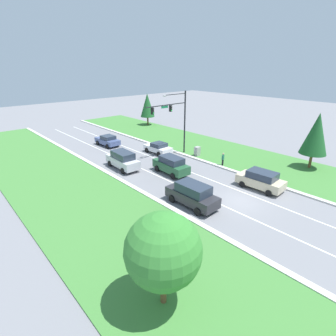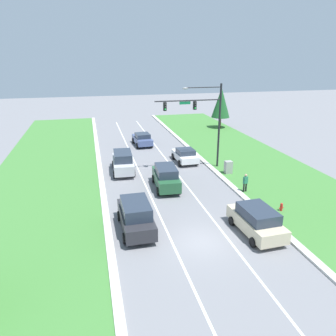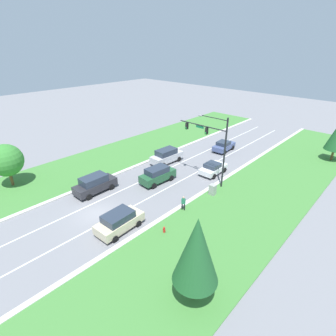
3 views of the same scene
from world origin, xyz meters
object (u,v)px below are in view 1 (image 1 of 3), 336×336
(silver_suv, at_px, (123,160))
(white_sedan, at_px, (158,148))
(utility_cabinet, at_px, (197,152))
(conifer_far_right_tree, at_px, (147,105))
(oak_near_left_tree, at_px, (163,251))
(forest_suv, at_px, (171,165))
(charcoal_suv, at_px, (192,194))
(pedestrian, at_px, (223,159))
(slate_blue_sedan, at_px, (108,140))
(fire_hydrant, at_px, (256,170))
(conifer_near_right_tree, at_px, (316,134))
(traffic_signal_mast, at_px, (175,115))
(champagne_suv, at_px, (261,180))

(silver_suv, bearing_deg, white_sedan, 15.84)
(utility_cabinet, xyz_separation_m, conifer_far_right_tree, (7.37, 20.35, 3.39))
(oak_near_left_tree, bearing_deg, forest_suv, 45.87)
(charcoal_suv, height_order, pedestrian, charcoal_suv)
(white_sedan, xyz_separation_m, charcoal_suv, (-7.35, -13.41, 0.27))
(slate_blue_sedan, distance_m, utility_cabinet, 14.29)
(silver_suv, height_order, fire_hydrant, silver_suv)
(utility_cabinet, height_order, conifer_near_right_tree, conifer_near_right_tree)
(charcoal_suv, bearing_deg, pedestrian, 21.70)
(traffic_signal_mast, distance_m, white_sedan, 5.49)
(traffic_signal_mast, height_order, conifer_far_right_tree, traffic_signal_mast)
(champagne_suv, relative_size, fire_hydrant, 6.70)
(silver_suv, bearing_deg, champagne_suv, -60.27)
(forest_suv, relative_size, slate_blue_sedan, 1.08)
(white_sedan, xyz_separation_m, pedestrian, (2.63, -9.30, 0.15))
(slate_blue_sedan, relative_size, fire_hydrant, 6.38)
(silver_suv, height_order, utility_cabinet, silver_suv)
(slate_blue_sedan, relative_size, conifer_near_right_tree, 0.67)
(champagne_suv, height_order, pedestrian, champagne_suv)
(silver_suv, relative_size, utility_cabinet, 3.89)
(fire_hydrant, bearing_deg, silver_suv, 132.36)
(charcoal_suv, distance_m, champagne_suv, 7.97)
(pedestrian, bearing_deg, traffic_signal_mast, -94.87)
(utility_cabinet, bearing_deg, conifer_near_right_tree, -60.86)
(charcoal_suv, relative_size, utility_cabinet, 3.78)
(silver_suv, bearing_deg, traffic_signal_mast, -2.68)
(traffic_signal_mast, xyz_separation_m, fire_hydrant, (2.63, -10.90, -5.28))
(traffic_signal_mast, distance_m, forest_suv, 7.91)
(slate_blue_sedan, distance_m, fire_hydrant, 22.50)
(slate_blue_sedan, bearing_deg, utility_cabinet, -66.18)
(white_sedan, xyz_separation_m, forest_suv, (-3.72, -6.73, 0.25))
(charcoal_suv, distance_m, conifer_near_right_tree, 17.87)
(utility_cabinet, bearing_deg, champagne_suv, -104.31)
(traffic_signal_mast, relative_size, pedestrian, 5.07)
(white_sedan, height_order, oak_near_left_tree, oak_near_left_tree)
(pedestrian, distance_m, conifer_far_right_tree, 26.37)
(utility_cabinet, bearing_deg, silver_suv, 163.25)
(fire_hydrant, bearing_deg, pedestrian, 104.70)
(white_sedan, xyz_separation_m, oak_near_left_tree, (-16.11, -19.50, 2.58))
(oak_near_left_tree, relative_size, conifer_far_right_tree, 0.83)
(slate_blue_sedan, bearing_deg, forest_suv, -94.44)
(conifer_far_right_tree, bearing_deg, silver_suv, -135.14)
(traffic_signal_mast, distance_m, charcoal_suv, 14.60)
(pedestrian, bearing_deg, utility_cabinet, -113.49)
(slate_blue_sedan, xyz_separation_m, fire_hydrant, (7.08, -21.35, -0.49))
(forest_suv, relative_size, conifer_near_right_tree, 0.72)
(silver_suv, height_order, conifer_far_right_tree, conifer_far_right_tree)
(utility_cabinet, height_order, conifer_far_right_tree, conifer_far_right_tree)
(champagne_suv, xyz_separation_m, fire_hydrant, (3.40, 2.47, -0.61))
(traffic_signal_mast, bearing_deg, champagne_suv, -93.34)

